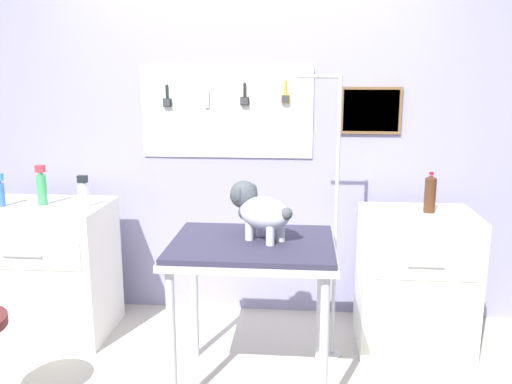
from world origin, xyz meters
The scene contains 10 objects.
rear_wall_panel centered at (0.00, 1.28, 1.16)m, with size 4.00×0.11×2.30m.
grooming_table centered at (0.14, 0.27, 0.74)m, with size 0.87×0.68×0.83m.
grooming_arm centered at (0.58, 0.63, 0.78)m, with size 0.30×0.11×1.67m.
dog centered at (0.17, 0.31, 0.99)m, with size 0.39×0.32×0.30m.
counter_left centered at (-1.25, 0.79, 0.43)m, with size 0.80×0.58×0.87m.
cabinet_right centered at (1.10, 0.81, 0.43)m, with size 0.68×0.54×0.86m.
pump_bottle_white centered at (-0.95, 0.74, 0.95)m, with size 0.06×0.06×0.20m.
spray_bottle_tall centered at (-1.24, 0.78, 0.98)m, with size 0.06×0.06×0.26m.
spray_bottle_short centered at (-1.48, 0.72, 0.96)m, with size 0.05×0.05×0.21m.
soda_bottle centered at (1.16, 0.83, 0.98)m, with size 0.07×0.07×0.25m.
Camera 1 is at (0.39, -2.40, 1.67)m, focal length 37.78 mm.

